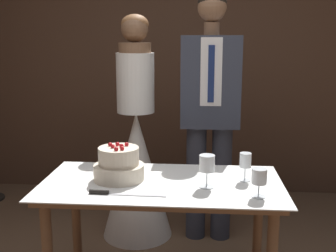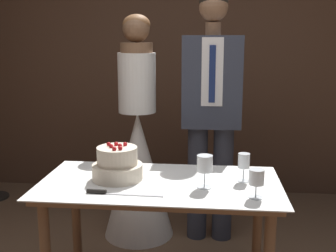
{
  "view_description": "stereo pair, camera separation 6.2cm",
  "coord_description": "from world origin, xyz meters",
  "px_view_note": "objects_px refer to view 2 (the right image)",
  "views": [
    {
      "loc": [
        0.21,
        -1.91,
        1.52
      ],
      "look_at": [
        0.01,
        0.72,
        0.97
      ],
      "focal_mm": 45.0,
      "sensor_mm": 36.0,
      "label": 1
    },
    {
      "loc": [
        0.28,
        -1.91,
        1.52
      ],
      "look_at": [
        0.01,
        0.72,
        0.97
      ],
      "focal_mm": 45.0,
      "sensor_mm": 36.0,
      "label": 2
    }
  ],
  "objects_px": {
    "wine_glass_near": "(205,165)",
    "bride": "(138,158)",
    "cake_knife": "(110,193)",
    "wine_glass_middle": "(256,179)",
    "groom": "(211,107)",
    "cake_table": "(160,199)",
    "wine_glass_far": "(244,162)",
    "tiered_cake": "(117,165)"
  },
  "relations": [
    {
      "from": "wine_glass_near",
      "to": "bride",
      "type": "bearing_deg",
      "value": 118.75
    },
    {
      "from": "cake_knife",
      "to": "wine_glass_middle",
      "type": "distance_m",
      "value": 0.74
    },
    {
      "from": "wine_glass_middle",
      "to": "groom",
      "type": "bearing_deg",
      "value": 101.8
    },
    {
      "from": "wine_glass_near",
      "to": "wine_glass_middle",
      "type": "distance_m",
      "value": 0.28
    },
    {
      "from": "cake_table",
      "to": "cake_knife",
      "type": "distance_m",
      "value": 0.33
    },
    {
      "from": "bride",
      "to": "groom",
      "type": "xyz_separation_m",
      "value": [
        0.55,
        -0.0,
        0.41
      ]
    },
    {
      "from": "cake_table",
      "to": "wine_glass_far",
      "type": "height_order",
      "value": "wine_glass_far"
    },
    {
      "from": "cake_table",
      "to": "wine_glass_middle",
      "type": "distance_m",
      "value": 0.57
    },
    {
      "from": "cake_knife",
      "to": "wine_glass_far",
      "type": "height_order",
      "value": "wine_glass_far"
    },
    {
      "from": "bride",
      "to": "wine_glass_near",
      "type": "bearing_deg",
      "value": -61.25
    },
    {
      "from": "cake_knife",
      "to": "wine_glass_middle",
      "type": "xyz_separation_m",
      "value": [
        0.73,
        0.02,
        0.09
      ]
    },
    {
      "from": "bride",
      "to": "groom",
      "type": "bearing_deg",
      "value": -0.05
    },
    {
      "from": "tiered_cake",
      "to": "bride",
      "type": "relative_size",
      "value": 0.17
    },
    {
      "from": "tiered_cake",
      "to": "cake_knife",
      "type": "bearing_deg",
      "value": -87.45
    },
    {
      "from": "cake_table",
      "to": "wine_glass_middle",
      "type": "height_order",
      "value": "wine_glass_middle"
    },
    {
      "from": "wine_glass_far",
      "to": "groom",
      "type": "relative_size",
      "value": 0.09
    },
    {
      "from": "cake_table",
      "to": "wine_glass_far",
      "type": "xyz_separation_m",
      "value": [
        0.46,
        0.06,
        0.21
      ]
    },
    {
      "from": "cake_knife",
      "to": "bride",
      "type": "xyz_separation_m",
      "value": [
        -0.05,
        1.09,
        -0.14
      ]
    },
    {
      "from": "cake_table",
      "to": "tiered_cake",
      "type": "xyz_separation_m",
      "value": [
        -0.24,
        0.02,
        0.18
      ]
    },
    {
      "from": "wine_glass_middle",
      "to": "wine_glass_near",
      "type": "bearing_deg",
      "value": 154.61
    },
    {
      "from": "wine_glass_near",
      "to": "wine_glass_middle",
      "type": "xyz_separation_m",
      "value": [
        0.25,
        -0.12,
        -0.03
      ]
    },
    {
      "from": "cake_knife",
      "to": "wine_glass_far",
      "type": "bearing_deg",
      "value": 22.82
    },
    {
      "from": "cake_table",
      "to": "tiered_cake",
      "type": "bearing_deg",
      "value": 174.1
    },
    {
      "from": "wine_glass_far",
      "to": "bride",
      "type": "relative_size",
      "value": 0.09
    },
    {
      "from": "cake_knife",
      "to": "groom",
      "type": "relative_size",
      "value": 0.22
    },
    {
      "from": "cake_table",
      "to": "wine_glass_near",
      "type": "bearing_deg",
      "value": -14.71
    },
    {
      "from": "wine_glass_near",
      "to": "wine_glass_middle",
      "type": "relative_size",
      "value": 1.2
    },
    {
      "from": "wine_glass_middle",
      "to": "wine_glass_far",
      "type": "distance_m",
      "value": 0.25
    },
    {
      "from": "cake_knife",
      "to": "wine_glass_near",
      "type": "height_order",
      "value": "wine_glass_near"
    },
    {
      "from": "groom",
      "to": "wine_glass_middle",
      "type": "bearing_deg",
      "value": -78.2
    },
    {
      "from": "cake_table",
      "to": "wine_glass_near",
      "type": "xyz_separation_m",
      "value": [
        0.25,
        -0.06,
        0.23
      ]
    },
    {
      "from": "cake_table",
      "to": "cake_knife",
      "type": "bearing_deg",
      "value": -137.85
    },
    {
      "from": "cake_knife",
      "to": "groom",
      "type": "xyz_separation_m",
      "value": [
        0.51,
        1.09,
        0.27
      ]
    },
    {
      "from": "tiered_cake",
      "to": "wine_glass_middle",
      "type": "xyz_separation_m",
      "value": [
        0.74,
        -0.21,
        0.02
      ]
    },
    {
      "from": "tiered_cake",
      "to": "wine_glass_far",
      "type": "height_order",
      "value": "tiered_cake"
    },
    {
      "from": "wine_glass_far",
      "to": "wine_glass_middle",
      "type": "bearing_deg",
      "value": -79.88
    },
    {
      "from": "groom",
      "to": "tiered_cake",
      "type": "bearing_deg",
      "value": -121.02
    },
    {
      "from": "wine_glass_near",
      "to": "wine_glass_far",
      "type": "xyz_separation_m",
      "value": [
        0.21,
        0.12,
        -0.01
      ]
    },
    {
      "from": "tiered_cake",
      "to": "cake_knife",
      "type": "relative_size",
      "value": 0.71
    },
    {
      "from": "tiered_cake",
      "to": "groom",
      "type": "bearing_deg",
      "value": 58.98
    },
    {
      "from": "bride",
      "to": "cake_knife",
      "type": "bearing_deg",
      "value": -87.61
    },
    {
      "from": "cake_table",
      "to": "groom",
      "type": "bearing_deg",
      "value": 72.67
    }
  ]
}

